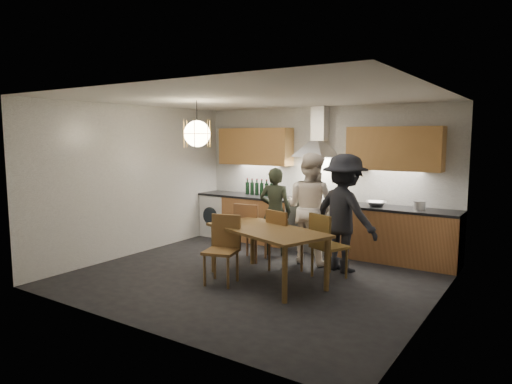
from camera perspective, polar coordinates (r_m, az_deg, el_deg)
The scene contains 17 objects.
ground at distance 6.88m, azimuth -0.11°, elevation -10.46°, with size 5.00×5.00×0.00m, color black.
room_shell at distance 6.57m, azimuth -0.12°, elevation 3.89°, with size 5.02×4.52×2.61m.
counter_run at distance 8.40m, azimuth 7.42°, elevation -4.13°, with size 5.00×0.62×0.90m.
range_stove at distance 8.41m, azimuth 7.26°, elevation -4.18°, with size 0.90×0.60×0.92m.
wall_fixtures at distance 8.36m, azimuth 7.78°, elevation 5.63°, with size 4.30×0.54×1.10m.
pendant_lamp at distance 7.09m, azimuth -7.38°, elevation 7.24°, with size 0.43×0.43×0.70m.
dining_table at distance 6.49m, azimuth 1.33°, elevation -5.36°, with size 2.00×1.44×0.76m.
chair_back_left at distance 7.55m, azimuth -0.89°, elevation -4.55°, with size 0.48×0.48×0.97m.
chair_back_mid at distance 6.93m, azimuth 3.19°, elevation -5.62°, with size 0.53×0.53×0.96m.
chair_back_right at distance 6.70m, azimuth 8.62°, elevation -6.16°, with size 0.57×0.57×0.96m.
chair_front at distance 6.49m, azimuth -4.09°, elevation -6.52°, with size 0.53×0.53×0.95m.
person_left at distance 7.90m, azimuth 2.41°, elevation -2.46°, with size 0.56×0.37×1.53m, color black.
person_mid at distance 7.49m, azimuth 6.80°, elevation -1.99°, with size 0.87×0.68×1.80m, color white.
person_right at distance 7.07m, azimuth 10.99°, elevation -2.60°, with size 1.16×0.67×1.80m, color black.
mixing_bowl at distance 7.87m, azimuth 14.76°, elevation -1.43°, with size 0.34×0.34×0.08m, color silver.
stock_pot at distance 7.70m, azimuth 19.75°, elevation -1.62°, with size 0.19×0.19×0.13m, color silver.
wine_bottles at distance 9.00m, azimuth 0.41°, elevation 0.60°, with size 0.65×0.08×0.32m.
Camera 1 is at (3.63, -5.47, 2.06)m, focal length 32.00 mm.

